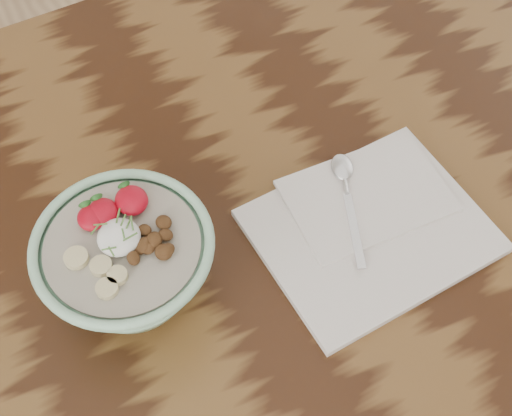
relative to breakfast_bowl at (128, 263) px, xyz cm
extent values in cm
cube|color=#321A0C|center=(11.54, 3.86, -8.36)|extent=(160.00, 90.00, 4.00)
cylinder|color=#4C2D19|center=(83.54, 40.86, -45.86)|extent=(7.00, 7.00, 71.00)
cylinder|color=#9ED5AF|center=(-0.02, -0.05, -5.77)|extent=(8.28, 8.28, 1.18)
torus|color=#9ED5AF|center=(-0.02, -0.05, 3.89)|extent=(18.83, 18.83, 1.08)
cylinder|color=#B0A691|center=(-0.02, -0.05, 3.30)|extent=(15.97, 15.97, 0.99)
ellipsoid|color=white|center=(-0.01, 0.41, 4.64)|extent=(4.43, 4.43, 2.44)
ellipsoid|color=#AB0718|center=(2.83, 3.91, 4.74)|extent=(3.43, 3.77, 1.89)
cone|color=#286623|center=(2.83, 5.46, 5.04)|extent=(1.40, 1.03, 1.52)
ellipsoid|color=#AB0718|center=(-0.27, 4.03, 4.64)|extent=(3.09, 3.40, 1.70)
cone|color=#286623|center=(-0.27, 5.42, 4.94)|extent=(1.40, 1.03, 1.52)
ellipsoid|color=#AB0718|center=(-1.61, 3.93, 4.59)|extent=(2.89, 3.18, 1.59)
cone|color=#286623|center=(-1.61, 5.23, 4.89)|extent=(1.40, 1.03, 1.52)
cylinder|color=#D0C089|center=(-2.76, -1.53, 4.19)|extent=(2.23, 2.23, 0.70)
cylinder|color=#D0C089|center=(-4.59, 0.49, 4.19)|extent=(2.48, 2.48, 0.70)
cylinder|color=#D0C089|center=(-3.17, -4.13, 4.19)|extent=(2.21, 2.21, 0.70)
cylinder|color=#D0C089|center=(-1.74, -3.28, 4.19)|extent=(2.03, 2.03, 0.70)
ellipsoid|color=#4E2E17|center=(2.18, -1.74, 4.40)|extent=(1.83, 1.38, 0.93)
ellipsoid|color=#4E2E17|center=(2.20, -1.95, 4.33)|extent=(1.95, 1.86, 0.91)
ellipsoid|color=#4E2E17|center=(4.29, -1.34, 4.35)|extent=(2.00, 2.07, 1.00)
ellipsoid|color=#4E2E17|center=(3.55, -3.14, 4.46)|extent=(2.23, 1.88, 1.23)
ellipsoid|color=#4E2E17|center=(1.44, -1.53, 4.26)|extent=(1.91, 1.88, 1.05)
ellipsoid|color=#4E2E17|center=(2.65, 0.18, 4.31)|extent=(1.74, 1.83, 1.00)
ellipsoid|color=#4E2E17|center=(3.29, -3.12, 4.42)|extent=(2.03, 2.14, 1.03)
ellipsoid|color=#4E2E17|center=(0.37, -2.31, 4.38)|extent=(1.43, 1.79, 1.11)
ellipsoid|color=#4E2E17|center=(1.88, -1.48, 4.48)|extent=(2.48, 2.39, 0.99)
ellipsoid|color=#4E2E17|center=(3.04, -1.44, 4.46)|extent=(2.12, 2.32, 1.25)
ellipsoid|color=#4E2E17|center=(4.71, 0.08, 4.42)|extent=(1.88, 2.02, 1.00)
cylinder|color=#4F7D35|center=(-1.89, 1.64, 5.79)|extent=(1.19, 0.80, 0.22)
cylinder|color=#4F7D35|center=(0.78, 2.09, 5.79)|extent=(1.11, 1.52, 0.24)
cylinder|color=#4F7D35|center=(0.90, -0.78, 5.79)|extent=(1.60, 0.33, 0.24)
cylinder|color=#4F7D35|center=(1.43, 0.85, 5.79)|extent=(1.19, 1.24, 0.23)
cylinder|color=#4F7D35|center=(-1.36, -1.46, 5.79)|extent=(0.25, 1.25, 0.22)
cylinder|color=#4F7D35|center=(1.66, 0.61, 5.79)|extent=(0.58, 1.66, 0.24)
cylinder|color=#4F7D35|center=(-1.44, -1.06, 5.79)|extent=(1.43, 0.60, 0.23)
cylinder|color=#4F7D35|center=(0.44, -0.09, 5.79)|extent=(0.41, 1.14, 0.22)
cylinder|color=#4F7D35|center=(-1.16, 1.96, 5.79)|extent=(1.35, 0.70, 0.23)
cylinder|color=#4F7D35|center=(1.02, 1.35, 5.79)|extent=(1.09, 1.17, 0.23)
cube|color=white|center=(27.46, -6.04, -5.86)|extent=(26.65, 21.83, 1.00)
cube|color=white|center=(29.45, -2.04, -5.06)|extent=(19.82, 14.27, 0.60)
cube|color=silver|center=(25.26, -5.66, -4.61)|extent=(4.87, 9.81, 0.31)
cylinder|color=silver|center=(27.76, 0.28, -4.45)|extent=(1.61, 2.70, 0.62)
ellipsoid|color=silver|center=(28.75, 2.64, -4.34)|extent=(4.09, 4.82, 0.85)
camera|label=1|loc=(-5.36, -38.65, 65.61)|focal=50.00mm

